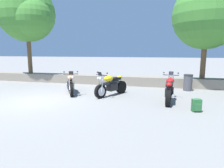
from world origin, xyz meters
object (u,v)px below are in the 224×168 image
Objects in this scene: trash_bin at (188,83)px; motorcycle_red_far_right at (170,90)px; leafy_tree_mid_left at (211,16)px; motorcycle_orange_near_left at (71,84)px; motorcycle_yellow_centre at (111,85)px; leafy_tree_far_left at (28,15)px; rider_backpack at (197,105)px.

motorcycle_red_far_right is at bearing -111.61° from trash_bin.
trash_bin is at bearing -139.74° from leafy_tree_mid_left.
motorcycle_orange_near_left is 0.99× the size of motorcycle_yellow_centre.
motorcycle_yellow_centre is 0.36× the size of leafy_tree_mid_left.
leafy_tree_far_left is (-6.39, 2.96, 3.94)m from motorcycle_yellow_centre.
rider_backpack is 6.02m from leafy_tree_mid_left.
motorcycle_yellow_centre is at bearing -0.02° from motorcycle_orange_near_left.
leafy_tree_far_left is (-4.35, 2.96, 3.94)m from motorcycle_orange_near_left.
leafy_tree_mid_left is (2.05, 3.44, 3.38)m from motorcycle_red_far_right.
motorcycle_orange_near_left and motorcycle_yellow_centre have the same top height.
motorcycle_yellow_centre is 4.03× the size of rider_backpack.
trash_bin is (-1.03, -0.87, -3.43)m from leafy_tree_mid_left.
leafy_tree_far_left is 10.82m from trash_bin.
leafy_tree_mid_left is at bearing 32.95° from motorcycle_yellow_centre.
rider_backpack is at bearing -104.26° from leafy_tree_mid_left.
leafy_tree_far_left is at bearing 155.17° from motorcycle_yellow_centre.
leafy_tree_mid_left reaches higher than motorcycle_red_far_right.
leafy_tree_mid_left reaches higher than motorcycle_orange_near_left.
leafy_tree_far_left is 6.77× the size of trash_bin.
motorcycle_orange_near_left reaches higher than trash_bin.
leafy_tree_far_left reaches higher than motorcycle_yellow_centre.
motorcycle_red_far_right reaches higher than trash_bin.
leafy_tree_far_left is 11.06m from leafy_tree_mid_left.
leafy_tree_mid_left is (1.19, 4.67, 3.62)m from rider_backpack.
leafy_tree_mid_left reaches higher than rider_backpack.
rider_backpack is at bearing -16.67° from motorcycle_orange_near_left.
leafy_tree_mid_left is 6.05× the size of trash_bin.
motorcycle_orange_near_left is at bearing -159.28° from trash_bin.
motorcycle_red_far_right is (4.65, -0.43, 0.00)m from motorcycle_orange_near_left.
motorcycle_red_far_right is at bearing -20.63° from leafy_tree_far_left.
motorcycle_orange_near_left is at bearing -155.77° from leafy_tree_mid_left.
motorcycle_red_far_right is 2.40× the size of trash_bin.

